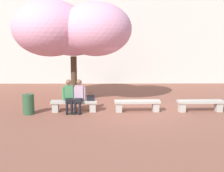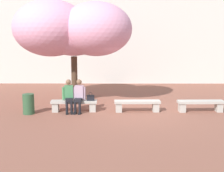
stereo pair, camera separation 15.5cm
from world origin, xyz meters
The scene contains 10 objects.
ground_plane centered at (0.00, 0.00, 0.00)m, with size 100.00×100.00×0.00m, color brown.
building_facade centered at (0.00, 9.47, 3.68)m, with size 28.00×4.00×7.36m, color beige.
stone_bench_west_end centered at (-2.51, 0.00, 0.30)m, with size 1.82×0.48×0.45m.
stone_bench_near_west centered at (0.00, 0.00, 0.30)m, with size 1.82×0.48×0.45m.
stone_bench_center centered at (2.51, 0.00, 0.30)m, with size 1.82×0.48×0.45m.
person_seated_left centered at (-2.70, -0.05, 0.70)m, with size 0.50×0.72×1.29m.
person_seated_right centered at (-2.31, -0.05, 0.70)m, with size 0.51×0.70×1.29m.
handbag centered at (-1.85, -0.03, 0.58)m, with size 0.30×0.15×0.34m.
cherry_tree_main centered at (-2.82, 1.70, 3.26)m, with size 5.21×3.67×4.56m.
trash_bin centered at (-4.21, -0.38, 0.39)m, with size 0.44×0.44×0.78m, color #2D5133.
Camera 2 is at (-0.94, -12.08, 2.96)m, focal length 50.00 mm.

